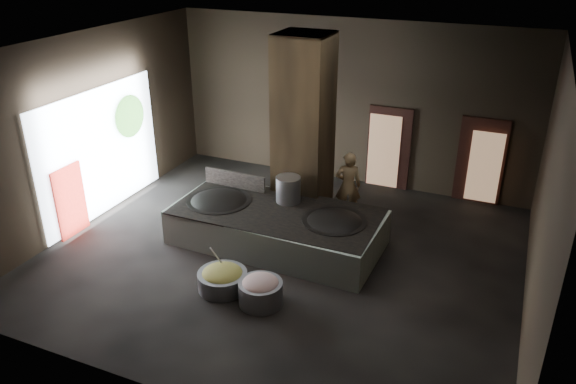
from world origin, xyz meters
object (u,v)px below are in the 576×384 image
at_px(wok_left, 219,203).
at_px(wok_right, 334,224).
at_px(stock_pot, 288,189).
at_px(cook, 348,186).
at_px(hearth_platform, 277,227).
at_px(meat_basin, 261,293).
at_px(veg_basin, 223,280).

relative_size(wok_left, wok_right, 1.07).
xyz_separation_m(wok_left, wok_right, (2.80, 0.10, 0.00)).
distance_m(stock_pot, cook, 1.69).
distance_m(hearth_platform, stock_pot, 0.91).
bearing_deg(wok_left, wok_right, 2.05).
bearing_deg(hearth_platform, cook, 61.39).
distance_m(stock_pot, meat_basin, 2.97).
bearing_deg(cook, wok_right, 79.90).
bearing_deg(wok_right, veg_basin, -127.11).
bearing_deg(meat_basin, veg_basin, 171.04).
relative_size(cook, meat_basin, 2.02).
distance_m(hearth_platform, cook, 2.20).
xyz_separation_m(wok_left, veg_basin, (1.20, -2.02, -0.57)).
height_order(hearth_platform, meat_basin, hearth_platform).
height_order(hearth_platform, stock_pot, stock_pot).
relative_size(cook, veg_basin, 1.74).
distance_m(wok_left, cook, 3.17).
bearing_deg(cook, meat_basin, 65.54).
height_order(hearth_platform, cook, cook).
bearing_deg(hearth_platform, wok_right, 3.73).
xyz_separation_m(hearth_platform, wok_left, (-1.45, -0.05, 0.34)).
relative_size(stock_pot, cook, 0.35).
bearing_deg(meat_basin, hearth_platform, 106.62).
bearing_deg(stock_pot, veg_basin, -96.61).
relative_size(wok_left, meat_basin, 1.73).
distance_m(cook, meat_basin, 4.14).
height_order(wok_left, veg_basin, wok_left).
bearing_deg(wok_right, wok_left, -177.95).
xyz_separation_m(wok_left, meat_basin, (2.11, -2.16, -0.52)).
xyz_separation_m(hearth_platform, cook, (1.08, 1.86, 0.46)).
relative_size(wok_right, cook, 0.80).
relative_size(wok_left, stock_pot, 2.42).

